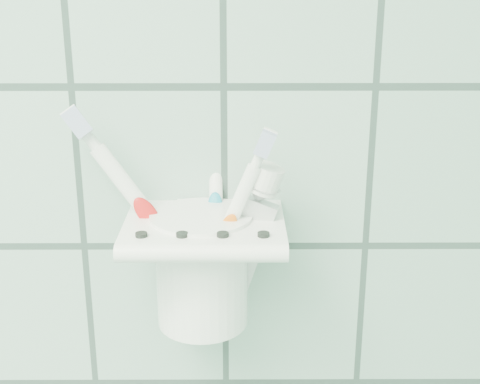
% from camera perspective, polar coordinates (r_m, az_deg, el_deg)
% --- Properties ---
extents(holder_bracket, '(0.14, 0.11, 0.04)m').
position_cam_1_polar(holder_bracket, '(0.57, -3.02, -3.22)').
color(holder_bracket, white).
rests_on(holder_bracket, wall_back).
extents(cup, '(0.09, 0.09, 0.10)m').
position_cam_1_polar(cup, '(0.59, -3.26, -6.23)').
color(cup, white).
rests_on(cup, holder_bracket).
extents(toothbrush_pink, '(0.12, 0.03, 0.21)m').
position_cam_1_polar(toothbrush_pink, '(0.57, -1.71, -0.13)').
color(toothbrush_pink, white).
rests_on(toothbrush_pink, cup).
extents(toothbrush_blue, '(0.02, 0.08, 0.19)m').
position_cam_1_polar(toothbrush_blue, '(0.56, -2.11, -2.08)').
color(toothbrush_blue, white).
rests_on(toothbrush_blue, cup).
extents(toothbrush_orange, '(0.07, 0.02, 0.18)m').
position_cam_1_polar(toothbrush_orange, '(0.57, -4.59, -2.19)').
color(toothbrush_orange, white).
rests_on(toothbrush_orange, cup).
extents(toothpaste_tube, '(0.07, 0.04, 0.16)m').
position_cam_1_polar(toothpaste_tube, '(0.58, -1.89, -2.71)').
color(toothpaste_tube, silver).
rests_on(toothpaste_tube, cup).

